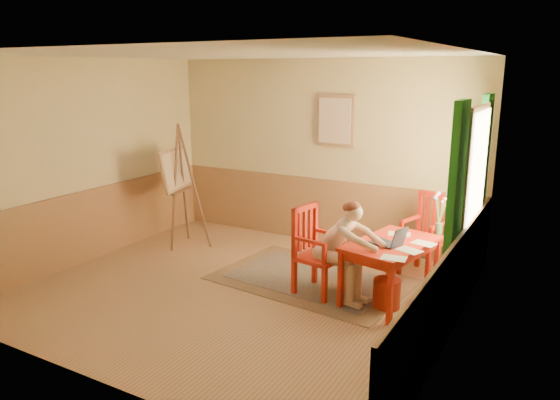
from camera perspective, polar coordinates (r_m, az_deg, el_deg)
The scene contains 14 objects.
room at distance 6.20m, azimuth -4.52°, elevation 2.36°, with size 5.04×4.54×2.84m.
wainscot at distance 7.08m, azimuth -0.78°, elevation -3.68°, with size 5.00×4.50×1.00m.
window at distance 6.35m, azimuth 19.89°, elevation 1.33°, with size 0.12×2.01×2.20m.
wall_portrait at distance 7.93m, azimuth 5.95°, elevation 8.47°, with size 0.60×0.05×0.76m.
rug at distance 6.91m, azimuth 3.45°, elevation -8.47°, with size 2.55×1.83×0.02m.
table at distance 6.22m, azimuth 11.88°, elevation -5.21°, with size 0.94×1.32×0.72m.
chair_left at distance 6.35m, azimuth 3.88°, elevation -5.46°, with size 0.57×0.55×1.07m.
chair_back at distance 7.18m, azimuth 15.47°, elevation -3.61°, with size 0.60×0.61×1.08m.
figure at distance 6.14m, azimuth 6.56°, elevation -4.88°, with size 0.93×0.47×1.21m.
laptop at distance 6.05m, azimuth 11.71°, elevation -4.38°, with size 0.44×0.34×0.23m.
papers at distance 6.08m, azimuth 13.47°, elevation -4.83°, with size 0.65×1.08×0.00m.
vase at distance 6.56m, azimuth 16.80°, elevation -1.56°, with size 0.17×0.25×0.51m.
wastebasket at distance 6.21m, azimuth 11.40°, elevation -9.83°, with size 0.31×0.31×0.33m, color #A22A17.
easel at distance 8.10m, azimuth -10.93°, elevation 2.72°, with size 0.70×0.83×1.87m.
Camera 1 is at (3.40, -5.04, 2.62)m, focal length 34.01 mm.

